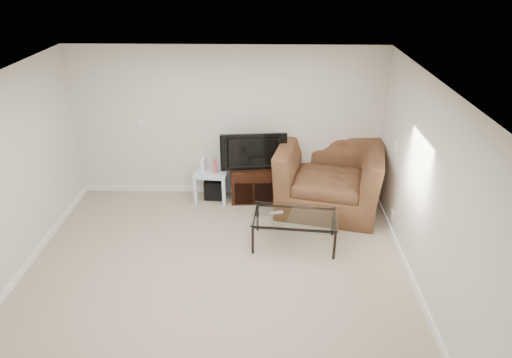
{
  "coord_description": "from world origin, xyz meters",
  "views": [
    {
      "loc": [
        0.64,
        -4.48,
        3.74
      ],
      "look_at": [
        0.5,
        1.2,
        0.9
      ],
      "focal_mm": 32.0,
      "sensor_mm": 36.0,
      "label": 1
    }
  ],
  "objects_px": {
    "television": "(253,149)",
    "subwoofer": "(215,188)",
    "recliner": "(330,167)",
    "side_table": "(212,184)",
    "tv_stand": "(253,182)",
    "coffee_table": "(294,230)"
  },
  "relations": [
    {
      "from": "recliner",
      "to": "television",
      "type": "bearing_deg",
      "value": -176.47
    },
    {
      "from": "television",
      "to": "subwoofer",
      "type": "height_order",
      "value": "television"
    },
    {
      "from": "tv_stand",
      "to": "television",
      "type": "height_order",
      "value": "television"
    },
    {
      "from": "coffee_table",
      "to": "television",
      "type": "bearing_deg",
      "value": 115.3
    },
    {
      "from": "recliner",
      "to": "tv_stand",
      "type": "bearing_deg",
      "value": -177.82
    },
    {
      "from": "tv_stand",
      "to": "television",
      "type": "relative_size",
      "value": 0.73
    },
    {
      "from": "television",
      "to": "recliner",
      "type": "distance_m",
      "value": 1.25
    },
    {
      "from": "recliner",
      "to": "coffee_table",
      "type": "distance_m",
      "value": 1.34
    },
    {
      "from": "subwoofer",
      "to": "coffee_table",
      "type": "xyz_separation_m",
      "value": [
        1.27,
        -1.35,
        0.05
      ]
    },
    {
      "from": "recliner",
      "to": "subwoofer",
      "type": "bearing_deg",
      "value": -174.7
    },
    {
      "from": "coffee_table",
      "to": "subwoofer",
      "type": "bearing_deg",
      "value": 133.11
    },
    {
      "from": "tv_stand",
      "to": "recliner",
      "type": "height_order",
      "value": "recliner"
    },
    {
      "from": "subwoofer",
      "to": "television",
      "type": "bearing_deg",
      "value": -4.22
    },
    {
      "from": "side_table",
      "to": "tv_stand",
      "type": "bearing_deg",
      "value": 0.0
    },
    {
      "from": "subwoofer",
      "to": "side_table",
      "type": "bearing_deg",
      "value": -151.41
    },
    {
      "from": "recliner",
      "to": "side_table",
      "type": "bearing_deg",
      "value": -174.04
    },
    {
      "from": "side_table",
      "to": "coffee_table",
      "type": "distance_m",
      "value": 1.86
    },
    {
      "from": "television",
      "to": "coffee_table",
      "type": "relative_size",
      "value": 0.83
    },
    {
      "from": "tv_stand",
      "to": "subwoofer",
      "type": "distance_m",
      "value": 0.66
    },
    {
      "from": "subwoofer",
      "to": "recliner",
      "type": "relative_size",
      "value": 0.2
    },
    {
      "from": "side_table",
      "to": "recliner",
      "type": "distance_m",
      "value": 1.97
    },
    {
      "from": "tv_stand",
      "to": "side_table",
      "type": "relative_size",
      "value": 1.37
    }
  ]
}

